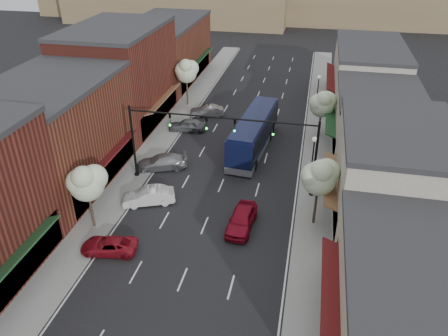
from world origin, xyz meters
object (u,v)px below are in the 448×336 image
Objects in this scene: tree_right_far at (323,103)px; tree_left_near at (87,182)px; lamp_post_far at (318,87)px; tree_left_far at (186,70)px; parked_car_e at (207,111)px; coach_bus at (254,132)px; lamp_post_near at (313,152)px; parked_car_b at (149,196)px; signal_mast_left at (158,133)px; parked_car_d at (187,125)px; tree_right_near at (320,176)px; parked_car_a at (109,246)px; red_hatchback at (242,219)px; parked_car_c at (162,162)px; signal_mast_right at (287,146)px.

tree_left_near is at bearing -129.69° from tree_right_far.
tree_left_far is at bearing -172.70° from lamp_post_far.
coach_bus is at bearing 24.98° from parked_car_e.
tree_right_far is at bearing 50.31° from tree_left_near.
tree_left_far reaches higher than lamp_post_near.
parked_car_e is at bearing 156.98° from parked_car_b.
signal_mast_left reaches higher than parked_car_d.
tree_right_near is 1.05× the size of tree_left_near.
lamp_post_far is 0.36× the size of coach_bus.
signal_mast_left is at bearing -5.77° from parked_car_d.
tree_right_far is (0.00, 16.00, -0.46)m from tree_right_near.
tree_left_near reaches higher than parked_car_e.
lamp_post_near reaches higher than coach_bus.
tree_right_far is 0.44× the size of coach_bus.
parked_car_a is at bearing -45.01° from tree_left_near.
red_hatchback is 18.55m from parked_car_d.
tree_left_near is 10.73m from parked_car_c.
tree_right_near is 6.78m from red_hatchback.
tree_left_near is 1.41× the size of parked_car_a.
tree_right_near reaches higher than parked_car_b.
lamp_post_far is at bearing 82.98° from red_hatchback.
parked_car_c is 1.17× the size of parked_car_d.
parked_car_c is at bearing 172.18° from parked_car_a.
red_hatchback is at bearing -33.51° from signal_mast_left.
lamp_post_near is 0.92× the size of parked_car_c.
coach_bus is 19.66m from parked_car_a.
tree_left_near is at bearing -57.92° from parked_car_b.
signal_mast_left is 1.85× the size of lamp_post_far.
red_hatchback is 11.75m from parked_car_c.
coach_bus is (-6.58, 11.71, -2.54)m from tree_right_near.
parked_car_a is at bearing -155.99° from tree_right_near.
tree_right_near is 24.11m from lamp_post_far.
signal_mast_left is at bearing 71.90° from tree_left_near.
tree_right_near is at bearing 104.82° from parked_car_a.
parked_car_b is at bearing -118.69° from lamp_post_far.
parked_car_a is (-13.71, -12.90, -2.44)m from lamp_post_near.
parked_car_c is at bearing -22.16° from parked_car_e.
lamp_post_far is (13.42, 20.00, -1.62)m from signal_mast_left.
parked_car_b reaches higher than parked_car_e.
parked_car_b is at bearing -82.38° from tree_left_far.
parked_car_c is at bearing 171.02° from signal_mast_right.
tree_left_near reaches higher than red_hatchback.
parked_car_e is (-7.91, 20.79, -0.12)m from red_hatchback.
parked_car_b is (-13.67, -15.92, -3.28)m from tree_right_far.
lamp_post_near is (13.42, 2.50, -1.62)m from signal_mast_left.
red_hatchback is (11.12, 2.44, -3.45)m from tree_left_near.
red_hatchback is at bearing 12.37° from tree_left_near.
red_hatchback reaches higher than parked_car_e.
parked_car_b reaches higher than parked_car_d.
signal_mast_right reaches higher than parked_car_d.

